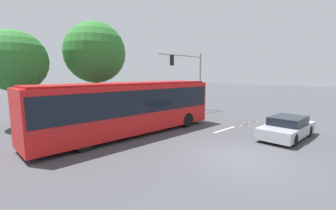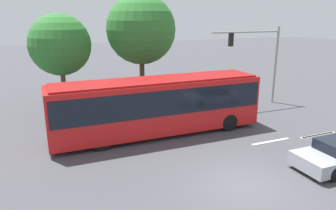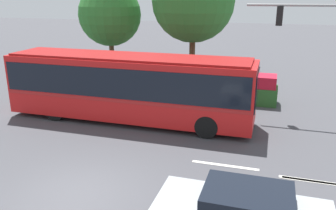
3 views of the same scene
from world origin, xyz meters
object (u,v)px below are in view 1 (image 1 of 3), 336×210
at_px(street_tree_left, 15,61).
at_px(city_bus, 130,105).
at_px(sedan_foreground, 287,128).
at_px(street_tree_centre, 95,53).
at_px(traffic_light_pole, 191,72).

bearing_deg(street_tree_left, city_bus, -59.05).
relative_size(city_bus, sedan_foreground, 2.67).
height_order(city_bus, street_tree_centre, street_tree_centre).
distance_m(sedan_foreground, street_tree_centre, 15.67).
distance_m(city_bus, traffic_light_pole, 9.91).
height_order(sedan_foreground, street_tree_left, street_tree_left).
bearing_deg(street_tree_centre, traffic_light_pole, -27.99).
xyz_separation_m(street_tree_left, street_tree_centre, (5.81, -0.19, 0.94)).
height_order(city_bus, traffic_light_pole, traffic_light_pole).
relative_size(city_bus, street_tree_centre, 1.47).
distance_m(sedan_foreground, street_tree_left, 18.18).
relative_size(traffic_light_pole, street_tree_centre, 0.71).
xyz_separation_m(city_bus, street_tree_centre, (1.42, 7.13, 3.69)).
bearing_deg(city_bus, street_tree_left, 121.19).
xyz_separation_m(city_bus, sedan_foreground, (6.08, -7.00, -1.21)).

